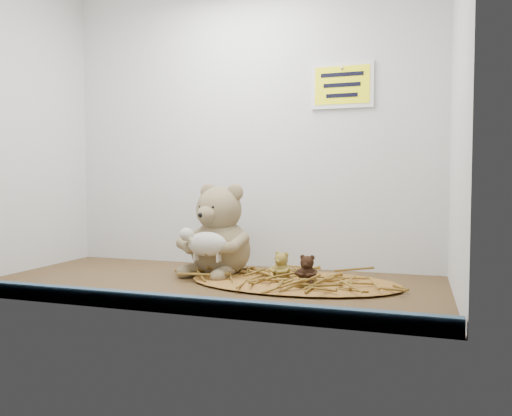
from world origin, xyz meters
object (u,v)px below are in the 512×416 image
(mini_teddy_tan, at_px, (282,264))
(main_teddy, at_px, (220,229))
(toy_lamb, at_px, (207,244))
(mini_teddy_brown, at_px, (307,268))

(mini_teddy_tan, bearing_deg, main_teddy, -174.23)
(main_teddy, height_order, toy_lamb, main_teddy)
(main_teddy, xyz_separation_m, mini_teddy_brown, (0.27, -0.07, -0.08))
(toy_lamb, bearing_deg, mini_teddy_tan, 13.87)
(mini_teddy_tan, bearing_deg, toy_lamb, -146.97)
(main_teddy, distance_m, mini_teddy_brown, 0.29)
(toy_lamb, relative_size, mini_teddy_brown, 2.01)
(main_teddy, relative_size, mini_teddy_tan, 3.57)
(main_teddy, xyz_separation_m, mini_teddy_tan, (0.19, -0.05, -0.08))
(toy_lamb, distance_m, mini_teddy_brown, 0.27)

